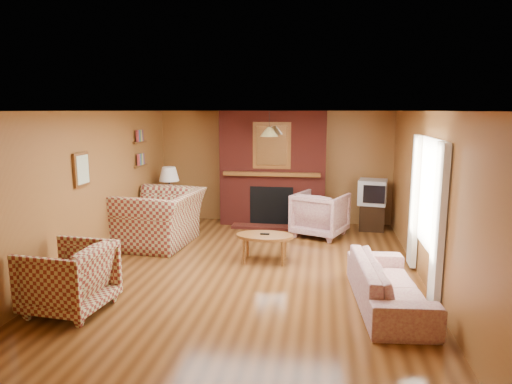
% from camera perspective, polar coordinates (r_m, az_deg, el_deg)
% --- Properties ---
extents(floor, '(6.50, 6.50, 0.00)m').
position_cam_1_polar(floor, '(7.02, -0.73, -9.91)').
color(floor, '#49270F').
rests_on(floor, ground).
extents(ceiling, '(6.50, 6.50, 0.00)m').
position_cam_1_polar(ceiling, '(6.59, -0.78, 10.10)').
color(ceiling, white).
rests_on(ceiling, wall_back).
extents(wall_back, '(6.50, 0.00, 6.50)m').
position_cam_1_polar(wall_back, '(9.88, 2.30, 3.14)').
color(wall_back, brown).
rests_on(wall_back, floor).
extents(wall_front, '(6.50, 0.00, 6.50)m').
position_cam_1_polar(wall_front, '(3.63, -9.20, -9.41)').
color(wall_front, brown).
rests_on(wall_front, floor).
extents(wall_left, '(0.00, 6.50, 6.50)m').
position_cam_1_polar(wall_left, '(7.51, -19.92, 0.31)').
color(wall_left, brown).
rests_on(wall_left, floor).
extents(wall_right, '(0.00, 6.50, 6.50)m').
position_cam_1_polar(wall_right, '(6.77, 20.64, -0.78)').
color(wall_right, brown).
rests_on(wall_right, floor).
extents(fireplace, '(2.20, 0.82, 2.40)m').
position_cam_1_polar(fireplace, '(9.62, 2.13, 2.85)').
color(fireplace, '#5A1A13').
rests_on(fireplace, floor).
extents(window_right, '(0.10, 1.85, 2.00)m').
position_cam_1_polar(window_right, '(6.58, 20.54, -1.72)').
color(window_right, beige).
rests_on(window_right, wall_right).
extents(bookshelf, '(0.09, 0.55, 0.71)m').
position_cam_1_polar(bookshelf, '(9.14, -14.12, 5.21)').
color(bookshelf, brown).
rests_on(bookshelf, wall_left).
extents(botanical_print, '(0.05, 0.40, 0.50)m').
position_cam_1_polar(botanical_print, '(7.19, -20.98, 2.64)').
color(botanical_print, brown).
rests_on(botanical_print, wall_left).
extents(pendant_light, '(0.36, 0.36, 0.48)m').
position_cam_1_polar(pendant_light, '(8.88, 1.66, 7.53)').
color(pendant_light, black).
rests_on(pendant_light, ceiling).
extents(plaid_loveseat, '(1.44, 1.61, 0.98)m').
position_cam_1_polar(plaid_loveseat, '(8.43, -11.94, -3.19)').
color(plaid_loveseat, maroon).
rests_on(plaid_loveseat, floor).
extents(plaid_armchair, '(1.00, 0.98, 0.83)m').
position_cam_1_polar(plaid_armchair, '(6.03, -22.40, -9.89)').
color(plaid_armchair, maroon).
rests_on(plaid_armchair, floor).
extents(floral_sofa, '(0.93, 2.01, 0.57)m').
position_cam_1_polar(floral_sofa, '(6.00, 16.25, -10.97)').
color(floral_sofa, '#C0B095').
rests_on(floral_sofa, floor).
extents(floral_armchair, '(1.20, 1.21, 0.85)m').
position_cam_1_polar(floral_armchair, '(8.92, 8.03, -2.76)').
color(floral_armchair, '#C0B095').
rests_on(floral_armchair, floor).
extents(coffee_table, '(0.92, 0.57, 0.47)m').
position_cam_1_polar(coffee_table, '(7.35, 1.10, -5.75)').
color(coffee_table, brown).
rests_on(coffee_table, floor).
extents(side_table, '(0.46, 0.46, 0.58)m').
position_cam_1_polar(side_table, '(9.73, -10.67, -2.59)').
color(side_table, brown).
rests_on(side_table, floor).
extents(table_lamp, '(0.41, 0.41, 0.68)m').
position_cam_1_polar(table_lamp, '(9.61, -10.80, 1.31)').
color(table_lamp, silver).
rests_on(table_lamp, side_table).
extents(tv_stand, '(0.52, 0.48, 0.53)m').
position_cam_1_polar(tv_stand, '(9.60, 14.24, -3.04)').
color(tv_stand, black).
rests_on(tv_stand, floor).
extents(crt_tv, '(0.63, 0.62, 0.50)m').
position_cam_1_polar(crt_tv, '(9.49, 14.38, -0.01)').
color(crt_tv, '#A4A6AB').
rests_on(crt_tv, tv_stand).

